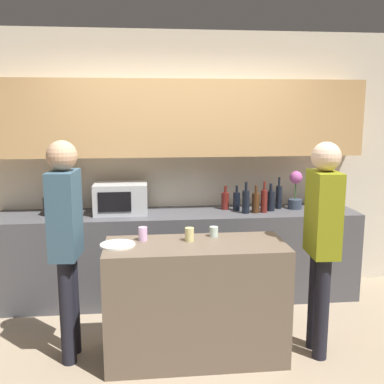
# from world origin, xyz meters

# --- Properties ---
(ground_plane) EXTENTS (14.00, 14.00, 0.00)m
(ground_plane) POSITION_xyz_m (0.00, 0.00, 0.00)
(ground_plane) COLOR gray
(back_wall) EXTENTS (6.40, 0.40, 2.70)m
(back_wall) POSITION_xyz_m (0.00, 1.66, 1.54)
(back_wall) COLOR beige
(back_wall) RESTS_ON ground_plane
(back_counter) EXTENTS (3.60, 0.62, 0.89)m
(back_counter) POSITION_xyz_m (0.00, 1.39, 0.45)
(back_counter) COLOR #4C4C51
(back_counter) RESTS_ON ground_plane
(kitchen_island) EXTENTS (1.37, 0.57, 0.91)m
(kitchen_island) POSITION_xyz_m (0.04, 0.25, 0.46)
(kitchen_island) COLOR brown
(kitchen_island) RESTS_ON ground_plane
(microwave) EXTENTS (0.52, 0.39, 0.30)m
(microwave) POSITION_xyz_m (-0.57, 1.44, 1.04)
(microwave) COLOR #B7BABC
(microwave) RESTS_ON back_counter
(toaster) EXTENTS (0.26, 0.16, 0.18)m
(toaster) POSITION_xyz_m (-1.18, 1.44, 0.99)
(toaster) COLOR black
(toaster) RESTS_ON back_counter
(potted_plant) EXTENTS (0.14, 0.14, 0.40)m
(potted_plant) POSITION_xyz_m (1.21, 1.44, 1.09)
(potted_plant) COLOR #333D4C
(potted_plant) RESTS_ON back_counter
(bottle_0) EXTENTS (0.08, 0.08, 0.24)m
(bottle_0) POSITION_xyz_m (0.49, 1.49, 0.99)
(bottle_0) COLOR maroon
(bottle_0) RESTS_ON back_counter
(bottle_1) EXTENTS (0.07, 0.07, 0.26)m
(bottle_1) POSITION_xyz_m (0.60, 1.43, 0.99)
(bottle_1) COLOR black
(bottle_1) RESTS_ON back_counter
(bottle_2) EXTENTS (0.07, 0.07, 0.31)m
(bottle_2) POSITION_xyz_m (0.66, 1.30, 1.02)
(bottle_2) COLOR black
(bottle_2) RESTS_ON back_counter
(bottle_3) EXTENTS (0.08, 0.08, 0.28)m
(bottle_3) POSITION_xyz_m (0.76, 1.31, 1.00)
(bottle_3) COLOR #472814
(bottle_3) RESTS_ON back_counter
(bottle_4) EXTENTS (0.07, 0.07, 0.31)m
(bottle_4) POSITION_xyz_m (0.85, 1.31, 1.02)
(bottle_4) COLOR maroon
(bottle_4) RESTS_ON back_counter
(bottle_5) EXTENTS (0.09, 0.09, 0.28)m
(bottle_5) POSITION_xyz_m (0.94, 1.39, 1.00)
(bottle_5) COLOR black
(bottle_5) RESTS_ON back_counter
(bottle_6) EXTENTS (0.06, 0.06, 0.33)m
(bottle_6) POSITION_xyz_m (1.05, 1.47, 1.02)
(bottle_6) COLOR black
(bottle_6) RESTS_ON back_counter
(plate_on_island) EXTENTS (0.26, 0.26, 0.01)m
(plate_on_island) POSITION_xyz_m (-0.54, 0.26, 0.92)
(plate_on_island) COLOR white
(plate_on_island) RESTS_ON kitchen_island
(cup_0) EXTENTS (0.07, 0.07, 0.10)m
(cup_0) POSITION_xyz_m (-0.00, 0.33, 0.97)
(cup_0) COLOR #DFD085
(cup_0) RESTS_ON kitchen_island
(cup_1) EXTENTS (0.07, 0.07, 0.11)m
(cup_1) POSITION_xyz_m (-0.35, 0.38, 0.97)
(cup_1) COLOR #E4B2DF
(cup_1) RESTS_ON kitchen_island
(cup_2) EXTENTS (0.07, 0.07, 0.08)m
(cup_2) POSITION_xyz_m (0.20, 0.43, 0.95)
(cup_2) COLOR silver
(cup_2) RESTS_ON kitchen_island
(person_left) EXTENTS (0.22, 0.35, 1.68)m
(person_left) POSITION_xyz_m (1.00, 0.20, 1.00)
(person_left) COLOR black
(person_left) RESTS_ON ground_plane
(person_center) EXTENTS (0.22, 0.35, 1.69)m
(person_center) POSITION_xyz_m (-0.92, 0.33, 1.01)
(person_center) COLOR black
(person_center) RESTS_ON ground_plane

